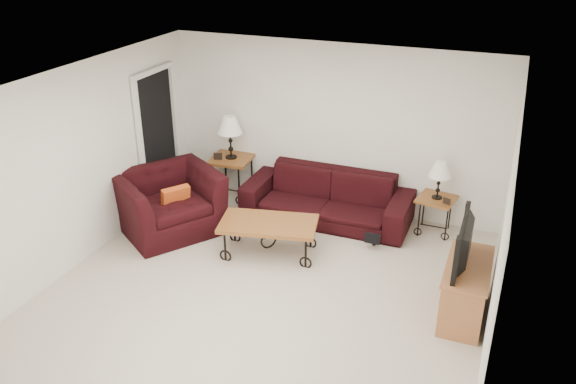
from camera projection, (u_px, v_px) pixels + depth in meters
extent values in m
plane|color=beige|center=(267.00, 291.00, 7.07)|extent=(5.00, 5.00, 0.00)
cube|color=white|center=(333.00, 128.00, 8.65)|extent=(5.00, 0.02, 2.50)
cube|color=white|center=(132.00, 330.00, 4.44)|extent=(5.00, 0.02, 2.50)
cube|color=white|center=(81.00, 165.00, 7.37)|extent=(0.02, 5.00, 2.50)
cube|color=white|center=(502.00, 237.00, 5.71)|extent=(0.02, 5.00, 2.50)
plane|color=white|center=(263.00, 86.00, 6.01)|extent=(5.00, 5.00, 0.00)
cube|color=black|center=(158.00, 140.00, 8.85)|extent=(0.08, 0.94, 2.04)
imported|color=black|center=(327.00, 197.00, 8.59)|extent=(2.43, 0.95, 0.71)
cube|color=brown|center=(232.00, 177.00, 9.30)|extent=(0.67, 0.67, 0.67)
cube|color=brown|center=(435.00, 215.00, 8.27)|extent=(0.57, 0.57, 0.54)
cube|color=black|center=(218.00, 156.00, 9.05)|extent=(0.13, 0.05, 0.11)
cube|color=black|center=(447.00, 201.00, 7.96)|extent=(0.10, 0.05, 0.09)
cube|color=brown|center=(269.00, 238.00, 7.75)|extent=(1.37, 0.93, 0.47)
imported|color=black|center=(169.00, 202.00, 8.27)|extent=(1.71, 1.75, 0.86)
cube|color=#D55A1B|center=(176.00, 200.00, 8.14)|extent=(0.31, 0.38, 0.39)
cube|color=#AD6B40|center=(465.00, 290.00, 6.53)|extent=(0.44, 1.06, 0.63)
imported|color=black|center=(470.00, 243.00, 6.29)|extent=(0.12, 0.95, 0.54)
ellipsoid|color=black|center=(375.00, 232.00, 7.95)|extent=(0.39, 0.34, 0.42)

